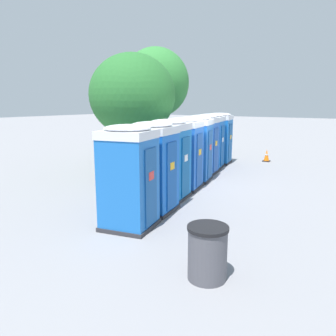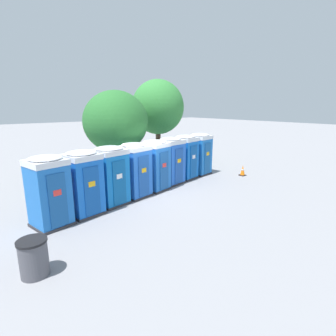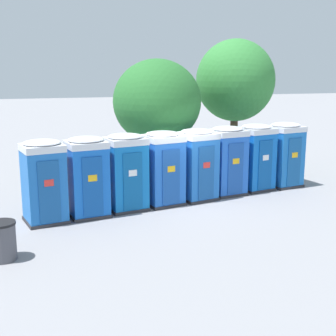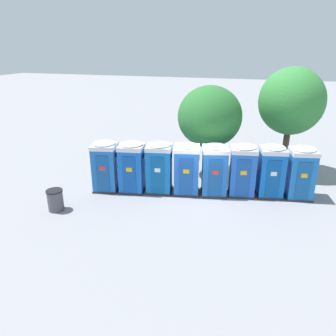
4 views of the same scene
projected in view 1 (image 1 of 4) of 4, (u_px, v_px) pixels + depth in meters
ground_plane at (193, 184)px, 12.39m from camera, size 120.00×120.00×0.00m
portapotty_0 at (129, 177)px, 7.89m from camera, size 1.42×1.42×2.54m
portapotty_1 at (153, 167)px, 9.11m from camera, size 1.38×1.37×2.54m
portapotty_2 at (168, 159)px, 10.36m from camera, size 1.43×1.40×2.54m
portapotty_3 at (184, 153)px, 11.57m from camera, size 1.45×1.43×2.54m
portapotty_4 at (196, 148)px, 12.79m from camera, size 1.46×1.45×2.54m
portapotty_5 at (203, 144)px, 14.05m from camera, size 1.39×1.38×2.54m
portapotty_6 at (210, 141)px, 15.29m from camera, size 1.41×1.42×2.54m
portapotty_7 at (219, 138)px, 16.48m from camera, size 1.40×1.40×2.54m
street_tree_0 at (156, 83)px, 17.30m from camera, size 3.52×3.52×5.88m
street_tree_1 at (132, 96)px, 13.10m from camera, size 3.44×3.44×4.97m
trash_can at (207, 252)px, 5.66m from camera, size 0.72×0.72×0.97m
traffic_cone at (267, 156)px, 17.13m from camera, size 0.36×0.36×0.64m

